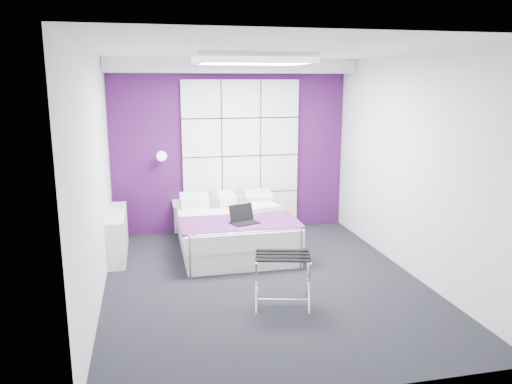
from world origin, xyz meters
TOP-DOWN VIEW (x-y plane):
  - floor at (0.00, 0.00)m, footprint 4.40×4.40m
  - ceiling at (0.00, 0.00)m, footprint 4.40×4.40m
  - wall_back at (0.00, 2.20)m, footprint 3.60×0.00m
  - wall_left at (-1.80, 0.00)m, footprint 0.00×4.40m
  - wall_right at (1.80, 0.00)m, footprint 0.00×4.40m
  - accent_wall at (0.00, 2.19)m, footprint 3.58×0.02m
  - soffit at (0.00, 1.95)m, footprint 3.58×0.50m
  - headboard at (0.15, 2.14)m, footprint 1.80×0.08m
  - skylight at (0.00, 0.60)m, footprint 1.36×0.86m
  - wall_lamp at (-1.05, 2.06)m, footprint 0.15×0.15m
  - radiator at (-1.69, 1.30)m, footprint 0.22×1.20m
  - bed at (-0.14, 1.22)m, footprint 1.53×1.84m
  - nightstand at (-0.71, 2.02)m, footprint 0.41×0.32m
  - luggage_rack at (0.05, -0.65)m, footprint 0.56×0.41m
  - laptop at (-0.09, 0.72)m, footprint 0.33×0.24m

SIDE VIEW (x-z plane):
  - floor at x=0.00m, z-range 0.00..0.00m
  - bed at x=-0.14m, z-range -0.05..0.60m
  - luggage_rack at x=0.05m, z-range 0.00..0.55m
  - radiator at x=-1.69m, z-range 0.00..0.60m
  - nightstand at x=-0.71m, z-range 0.48..0.53m
  - laptop at x=-0.09m, z-range 0.45..0.69m
  - headboard at x=0.15m, z-range 0.02..2.32m
  - wall_lamp at x=-1.05m, z-range 1.15..1.29m
  - wall_left at x=-1.80m, z-range -0.90..3.50m
  - wall_right at x=1.80m, z-range -0.90..3.50m
  - accent_wall at x=0.00m, z-range 0.01..2.59m
  - wall_back at x=0.00m, z-range -0.50..3.10m
  - soffit at x=0.00m, z-range 2.40..2.60m
  - skylight at x=0.00m, z-range 2.49..2.61m
  - ceiling at x=0.00m, z-range 2.60..2.60m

